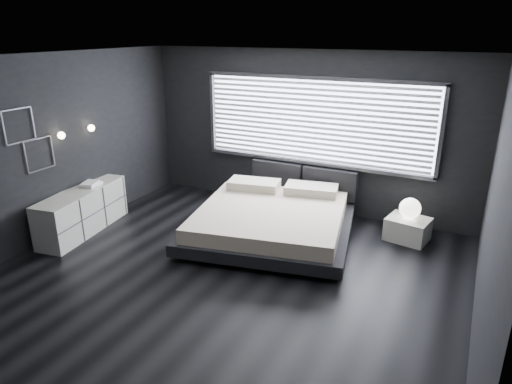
% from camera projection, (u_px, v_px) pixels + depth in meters
% --- Properties ---
extents(room, '(6.04, 6.00, 2.80)m').
position_uv_depth(room, '(226.00, 175.00, 5.67)').
color(room, black).
rests_on(room, ground).
extents(window, '(4.14, 0.09, 1.52)m').
position_uv_depth(window, '(315.00, 122.00, 7.79)').
color(window, white).
rests_on(window, ground).
extents(headboard, '(1.96, 0.16, 0.52)m').
position_uv_depth(headboard, '(303.00, 179.00, 8.16)').
color(headboard, black).
rests_on(headboard, ground).
extents(sconce_near, '(0.18, 0.11, 0.11)m').
position_uv_depth(sconce_near, '(61.00, 135.00, 6.86)').
color(sconce_near, silver).
rests_on(sconce_near, ground).
extents(sconce_far, '(0.18, 0.11, 0.11)m').
position_uv_depth(sconce_far, '(91.00, 128.00, 7.36)').
color(sconce_far, silver).
rests_on(sconce_far, ground).
extents(wall_art_upper, '(0.01, 0.48, 0.48)m').
position_uv_depth(wall_art_upper, '(19.00, 126.00, 6.31)').
color(wall_art_upper, '#47474C').
rests_on(wall_art_upper, ground).
extents(wall_art_lower, '(0.01, 0.48, 0.48)m').
position_uv_depth(wall_art_lower, '(40.00, 154.00, 6.68)').
color(wall_art_lower, '#47474C').
rests_on(wall_art_lower, ground).
extents(bed, '(2.86, 2.78, 0.63)m').
position_uv_depth(bed, '(271.00, 220.00, 7.14)').
color(bed, black).
rests_on(bed, ground).
extents(nightstand, '(0.69, 0.61, 0.36)m').
position_uv_depth(nightstand, '(408.00, 229.00, 7.09)').
color(nightstand, silver).
rests_on(nightstand, ground).
extents(orb_lamp, '(0.32, 0.32, 0.32)m').
position_uv_depth(orb_lamp, '(410.00, 208.00, 6.98)').
color(orb_lamp, white).
rests_on(orb_lamp, nightstand).
extents(dresser, '(0.77, 1.81, 0.70)m').
position_uv_depth(dresser, '(83.00, 211.00, 7.33)').
color(dresser, silver).
rests_on(dresser, ground).
extents(book_stack, '(0.31, 0.37, 0.07)m').
position_uv_depth(book_stack, '(90.00, 184.00, 7.42)').
color(book_stack, white).
rests_on(book_stack, dresser).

